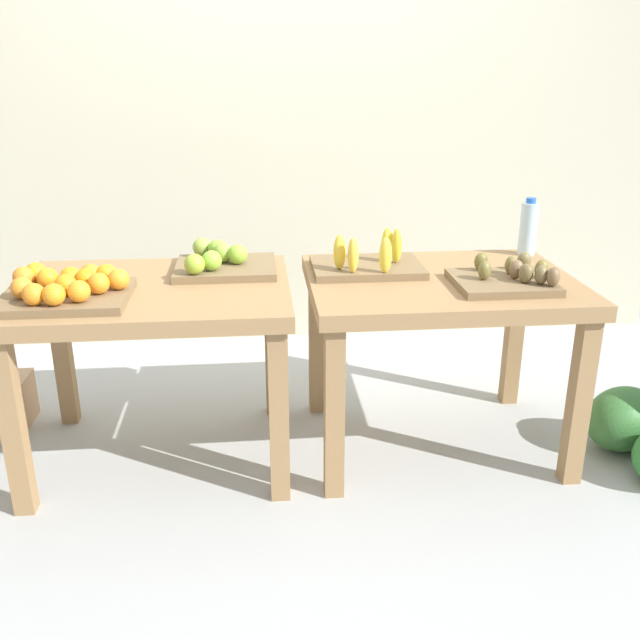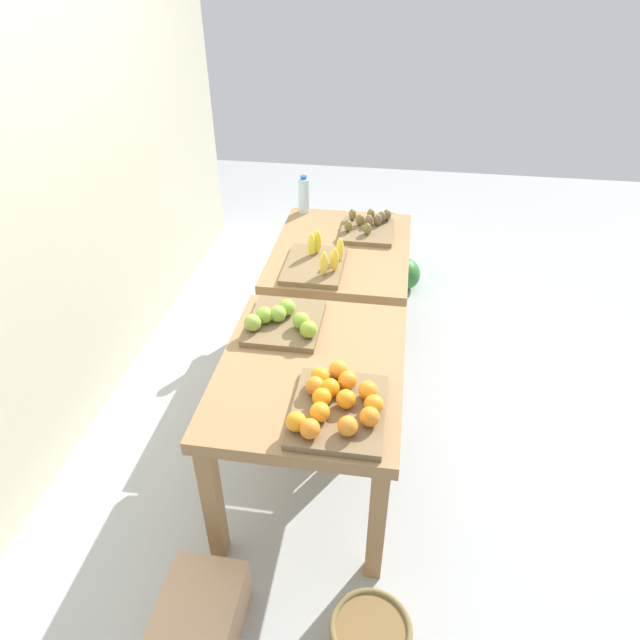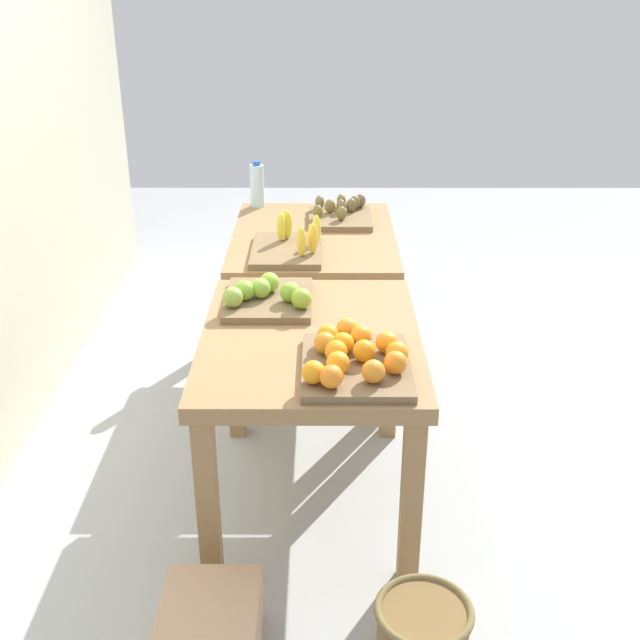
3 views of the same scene
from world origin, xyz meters
name	(u,v)px [view 2 (image 2 of 3)]	position (x,y,z in m)	size (l,w,h in m)	color
ground_plane	(328,401)	(0.00, 0.00, 0.00)	(8.00, 8.00, 0.00)	#A4A8A7
back_wall	(43,134)	(0.00, 1.35, 1.50)	(4.40, 0.12, 3.00)	#BFB99E
display_table_left	(311,384)	(-0.56, 0.00, 0.63)	(1.04, 0.80, 0.73)	olive
display_table_right	(341,262)	(0.56, 0.00, 0.63)	(1.04, 0.80, 0.73)	olive
orange_bin	(337,404)	(-0.83, -0.15, 0.78)	(0.46, 0.37, 0.11)	brown
apple_bin	(284,321)	(-0.30, 0.17, 0.77)	(0.40, 0.37, 0.11)	brown
banana_crate	(317,262)	(0.29, 0.11, 0.77)	(0.44, 0.32, 0.17)	brown
kiwi_bin	(368,227)	(0.78, -0.13, 0.77)	(0.36, 0.32, 0.10)	brown
water_bottle	(304,195)	(1.02, 0.31, 0.85)	(0.08, 0.08, 0.25)	silver
watermelon_pile	(385,259)	(1.47, -0.24, 0.18)	(0.69, 0.63, 0.50)	#286431
cardboard_produce_box	(200,620)	(-1.39, 0.30, 0.11)	(0.40, 0.30, 0.22)	tan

